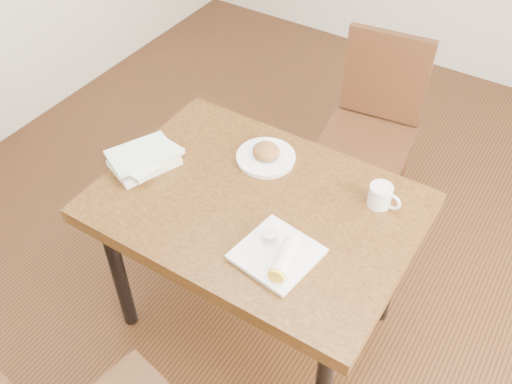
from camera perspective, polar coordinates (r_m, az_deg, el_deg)
The scene contains 7 objects.
ground at distance 2.66m, azimuth 0.00°, elevation -12.47°, with size 4.00×5.00×0.01m, color #472814.
table at distance 2.13m, azimuth 0.00°, elevation -2.61°, with size 1.15×0.82×0.75m.
chair_far at distance 2.84m, azimuth 11.66°, elevation 7.13°, with size 0.47×0.47×0.95m.
plate_scone at distance 2.23m, azimuth 1.00°, elevation 3.69°, with size 0.23×0.23×0.07m.
coffee_mug at distance 2.08m, azimuth 12.41°, elevation -0.36°, with size 0.13×0.08×0.09m.
plate_burrito at distance 1.87m, azimuth 2.33°, elevation -6.31°, with size 0.28×0.28×0.08m.
book_stack at distance 2.24m, azimuth -11.05°, elevation 3.30°, with size 0.26×0.29×0.06m.
Camera 1 is at (0.78, -1.23, 2.23)m, focal length 40.00 mm.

